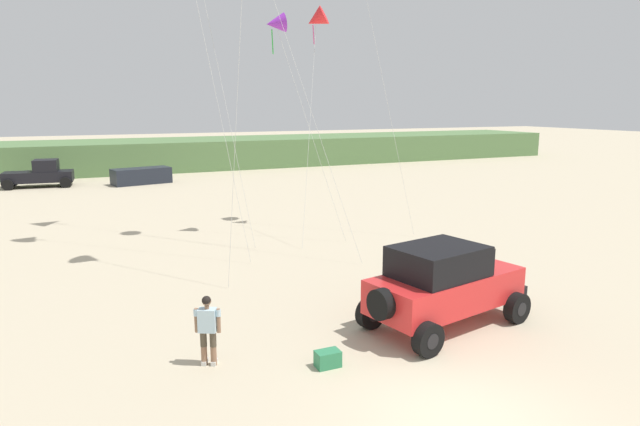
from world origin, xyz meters
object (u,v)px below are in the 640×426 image
(cooler_box, at_px, (328,359))
(kite_purple_stunt, at_px, (276,24))
(jeep, at_px, (444,283))
(person_watching, at_px, (208,326))
(distant_sedan, at_px, (141,176))
(kite_orange_streamer, at_px, (316,19))
(distant_pickup, at_px, (40,174))

(cooler_box, bearing_deg, kite_purple_stunt, 74.69)
(jeep, height_order, cooler_box, jeep)
(jeep, height_order, person_watching, jeep)
(distant_sedan, distance_m, kite_orange_streamer, 21.33)
(kite_orange_streamer, relative_size, kite_purple_stunt, 1.08)
(distant_sedan, height_order, kite_orange_streamer, kite_orange_streamer)
(kite_orange_streamer, bearing_deg, jeep, -99.52)
(person_watching, distance_m, distant_sedan, 31.32)
(jeep, distance_m, kite_orange_streamer, 16.16)
(distant_sedan, distance_m, kite_purple_stunt, 21.96)
(cooler_box, bearing_deg, kite_orange_streamer, 66.83)
(distant_pickup, bearing_deg, distant_sedan, -11.19)
(jeep, relative_size, kite_purple_stunt, 0.51)
(person_watching, height_order, cooler_box, person_watching)
(person_watching, distance_m, distant_pickup, 32.94)
(jeep, bearing_deg, person_watching, 176.80)
(jeep, bearing_deg, distant_sedan, 97.52)
(cooler_box, xyz_separation_m, distant_pickup, (-7.19, 33.80, 0.75))
(kite_orange_streamer, bearing_deg, kite_purple_stunt, -147.59)
(cooler_box, height_order, distant_pickup, distant_pickup)
(person_watching, xyz_separation_m, distant_sedan, (2.11, 31.24, -0.34))
(person_watching, xyz_separation_m, cooler_box, (2.45, -1.20, -0.75))
(kite_orange_streamer, xyz_separation_m, kite_purple_stunt, (-2.66, -1.69, -0.56))
(distant_pickup, height_order, kite_orange_streamer, kite_orange_streamer)
(jeep, relative_size, kite_orange_streamer, 0.47)
(cooler_box, xyz_separation_m, distant_sedan, (-0.34, 32.45, 0.41))
(kite_purple_stunt, bearing_deg, kite_orange_streamer, 32.41)
(jeep, height_order, distant_pickup, jeep)
(jeep, distance_m, distant_pickup, 34.74)
(distant_pickup, bearing_deg, person_watching, -81.72)
(cooler_box, relative_size, distant_sedan, 0.13)
(person_watching, xyz_separation_m, kite_purple_stunt, (5.87, 11.43, 8.34))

